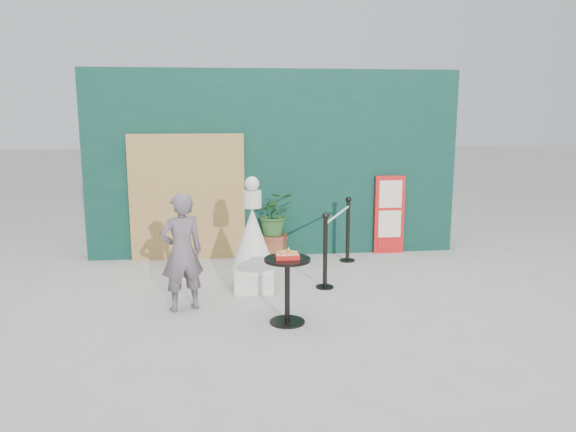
# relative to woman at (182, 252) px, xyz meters

# --- Properties ---
(ground) EXTENTS (60.00, 60.00, 0.00)m
(ground) POSITION_rel_woman_xyz_m (1.34, -0.59, -0.71)
(ground) COLOR #ADAAA5
(ground) RESTS_ON ground
(back_wall) EXTENTS (6.00, 0.30, 3.00)m
(back_wall) POSITION_rel_woman_xyz_m (1.34, 2.56, 0.79)
(back_wall) COLOR #0B3128
(back_wall) RESTS_ON ground
(bamboo_fence) EXTENTS (1.80, 0.08, 2.00)m
(bamboo_fence) POSITION_rel_woman_xyz_m (-0.06, 2.35, 0.29)
(bamboo_fence) COLOR tan
(bamboo_fence) RESTS_ON ground
(woman) EXTENTS (0.60, 0.50, 1.42)m
(woman) POSITION_rel_woman_xyz_m (0.00, 0.00, 0.00)
(woman) COLOR #62545D
(woman) RESTS_ON ground
(menu_board) EXTENTS (0.50, 0.07, 1.30)m
(menu_board) POSITION_rel_woman_xyz_m (3.24, 2.37, -0.06)
(menu_board) COLOR red
(menu_board) RESTS_ON ground
(statue) EXTENTS (0.59, 0.59, 1.52)m
(statue) POSITION_rel_woman_xyz_m (0.87, 0.65, -0.09)
(statue) COLOR silver
(statue) RESTS_ON ground
(cafe_table) EXTENTS (0.52, 0.52, 0.75)m
(cafe_table) POSITION_rel_woman_xyz_m (1.19, -0.57, -0.21)
(cafe_table) COLOR black
(cafe_table) RESTS_ON ground
(food_basket) EXTENTS (0.26, 0.19, 0.11)m
(food_basket) POSITION_rel_woman_xyz_m (1.19, -0.57, 0.08)
(food_basket) COLOR red
(food_basket) RESTS_ON cafe_table
(planter) EXTENTS (0.64, 0.55, 1.09)m
(planter) POSITION_rel_woman_xyz_m (1.31, 2.26, -0.08)
(planter) COLOR brown
(planter) RESTS_ON ground
(stanchion_barrier) EXTENTS (0.84, 1.54, 1.03)m
(stanchion_barrier) POSITION_rel_woman_xyz_m (2.14, 1.28, -0.21)
(stanchion_barrier) COLOR black
(stanchion_barrier) RESTS_ON ground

